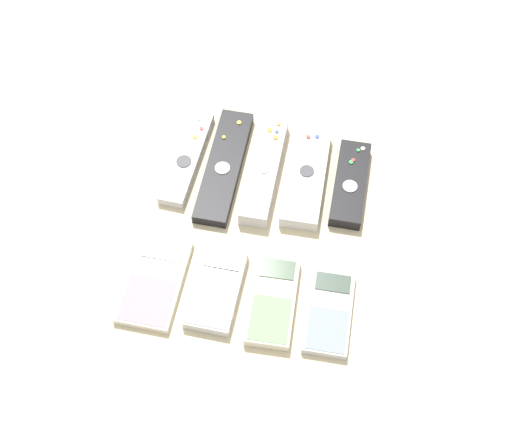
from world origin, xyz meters
TOP-DOWN VIEW (x-y plane):
  - ground_plane at (0.00, 0.00)m, footprint 3.00×3.00m
  - remote_0 at (-0.13, 0.13)m, footprint 0.05×0.18m
  - remote_1 at (-0.07, 0.12)m, footprint 0.05×0.21m
  - remote_2 at (-0.01, 0.13)m, footprint 0.05×0.20m
  - remote_3 at (0.06, 0.13)m, footprint 0.06×0.18m
  - remote_4 at (0.13, 0.13)m, footprint 0.05×0.15m
  - calculator_0 at (-0.12, -0.09)m, footprint 0.08×0.14m
  - calculator_1 at (-0.03, -0.09)m, footprint 0.06×0.13m
  - calculator_2 at (0.05, -0.09)m, footprint 0.07×0.14m
  - calculator_3 at (0.13, -0.09)m, footprint 0.07×0.13m

SIDE VIEW (x-z plane):
  - ground_plane at x=0.00m, z-range 0.00..0.00m
  - calculator_0 at x=-0.12m, z-range 0.00..0.01m
  - calculator_3 at x=0.13m, z-range 0.00..0.01m
  - remote_0 at x=-0.13m, z-range 0.00..0.02m
  - calculator_1 at x=-0.03m, z-range 0.00..0.02m
  - remote_1 at x=-0.07m, z-range 0.00..0.02m
  - calculator_2 at x=0.05m, z-range 0.00..0.02m
  - remote_4 at x=0.13m, z-range 0.00..0.02m
  - remote_3 at x=0.06m, z-range 0.00..0.02m
  - remote_2 at x=-0.01m, z-range 0.00..0.03m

